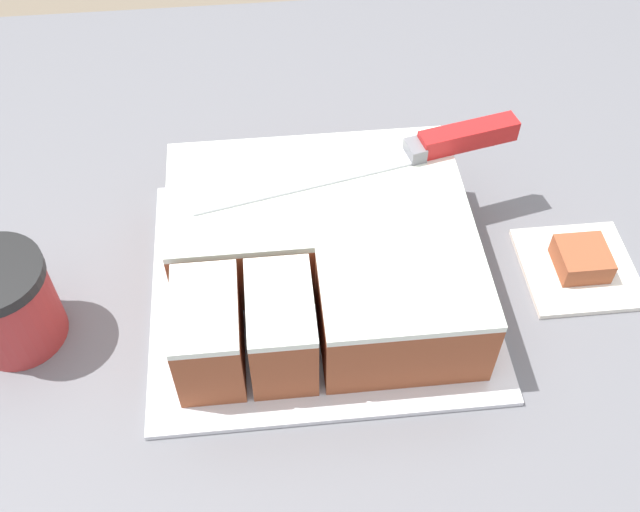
{
  "coord_description": "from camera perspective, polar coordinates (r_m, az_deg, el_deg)",
  "views": [
    {
      "loc": [
        -0.12,
        -0.44,
        1.49
      ],
      "look_at": [
        -0.08,
        0.02,
        0.93
      ],
      "focal_mm": 42.0,
      "sensor_mm": 36.0,
      "label": 1
    }
  ],
  "objects": [
    {
      "name": "brownie",
      "position": [
        0.8,
        19.32,
        -0.2
      ],
      "size": [
        0.05,
        0.05,
        0.02
      ],
      "color": "#994C2D",
      "rests_on": "paper_napkin"
    },
    {
      "name": "paper_napkin",
      "position": [
        0.82,
        19.05,
        -0.89
      ],
      "size": [
        0.11,
        0.11,
        0.01
      ],
      "color": "white",
      "rests_on": "countertop"
    },
    {
      "name": "coffee_cup",
      "position": [
        0.75,
        -22.78,
        -3.34
      ],
      "size": [
        0.09,
        0.09,
        0.1
      ],
      "color": "#B23333",
      "rests_on": "countertop"
    },
    {
      "name": "knife",
      "position": [
        0.76,
        8.27,
        8.25
      ],
      "size": [
        0.33,
        0.1,
        0.02
      ],
      "rotation": [
        0.0,
        0.0,
        3.36
      ],
      "color": "silver",
      "rests_on": "cake"
    },
    {
      "name": "cake_board",
      "position": [
        0.76,
        0.0,
        -2.23
      ],
      "size": [
        0.34,
        0.31,
        0.01
      ],
      "color": "silver",
      "rests_on": "countertop"
    },
    {
      "name": "countertop",
      "position": [
        1.14,
        4.07,
        -16.48
      ],
      "size": [
        1.4,
        1.1,
        0.88
      ],
      "color": "slate",
      "rests_on": "ground_plane"
    },
    {
      "name": "cake",
      "position": [
        0.72,
        0.21,
        0.16
      ],
      "size": [
        0.29,
        0.25,
        0.09
      ],
      "color": "#994C2D",
      "rests_on": "cake_board"
    }
  ]
}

